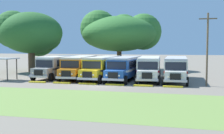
% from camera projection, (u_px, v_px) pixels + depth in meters
% --- Properties ---
extents(ground_plane, '(220.00, 220.00, 0.00)m').
position_uv_depth(ground_plane, '(100.00, 85.00, 30.78)').
color(ground_plane, slate).
extents(foreground_grass_strip, '(80.00, 10.64, 0.01)m').
position_uv_depth(foreground_grass_strip, '(66.00, 101.00, 22.13)').
color(foreground_grass_strip, olive).
rests_on(foreground_grass_strip, ground_plane).
extents(parked_bus_slot_0, '(2.82, 10.86, 2.82)m').
position_uv_depth(parked_bus_slot_0, '(60.00, 65.00, 39.33)').
color(parked_bus_slot_0, '#9E9993').
rests_on(parked_bus_slot_0, ground_plane).
extents(parked_bus_slot_1, '(3.48, 10.96, 2.82)m').
position_uv_depth(parked_bus_slot_1, '(80.00, 66.00, 38.21)').
color(parked_bus_slot_1, orange).
rests_on(parked_bus_slot_1, ground_plane).
extents(parked_bus_slot_2, '(2.82, 10.86, 2.82)m').
position_uv_depth(parked_bus_slot_2, '(103.00, 66.00, 37.04)').
color(parked_bus_slot_2, yellow).
rests_on(parked_bus_slot_2, ground_plane).
extents(parked_bus_slot_3, '(2.91, 10.87, 2.82)m').
position_uv_depth(parked_bus_slot_3, '(125.00, 67.00, 36.31)').
color(parked_bus_slot_3, '#23519E').
rests_on(parked_bus_slot_3, ground_plane).
extents(parked_bus_slot_4, '(3.42, 10.95, 2.82)m').
position_uv_depth(parked_bus_slot_4, '(149.00, 67.00, 36.08)').
color(parked_bus_slot_4, silver).
rests_on(parked_bus_slot_4, ground_plane).
extents(parked_bus_slot_5, '(2.90, 10.87, 2.82)m').
position_uv_depth(parked_bus_slot_5, '(176.00, 68.00, 35.11)').
color(parked_bus_slot_5, silver).
rests_on(parked_bus_slot_5, ground_plane).
extents(curb_wheelstop_0, '(2.00, 0.36, 0.15)m').
position_uv_depth(curb_wheelstop_0, '(37.00, 82.00, 33.12)').
color(curb_wheelstop_0, yellow).
rests_on(curb_wheelstop_0, ground_plane).
extents(curb_wheelstop_1, '(2.00, 0.36, 0.15)m').
position_uv_depth(curb_wheelstop_1, '(62.00, 83.00, 32.36)').
color(curb_wheelstop_1, yellow).
rests_on(curb_wheelstop_1, ground_plane).
extents(curb_wheelstop_2, '(2.00, 0.36, 0.15)m').
position_uv_depth(curb_wheelstop_2, '(88.00, 84.00, 31.60)').
color(curb_wheelstop_2, yellow).
rests_on(curb_wheelstop_2, ground_plane).
extents(curb_wheelstop_3, '(2.00, 0.36, 0.15)m').
position_uv_depth(curb_wheelstop_3, '(115.00, 85.00, 30.85)').
color(curb_wheelstop_3, yellow).
rests_on(curb_wheelstop_3, ground_plane).
extents(curb_wheelstop_4, '(2.00, 0.36, 0.15)m').
position_uv_depth(curb_wheelstop_4, '(143.00, 86.00, 30.09)').
color(curb_wheelstop_4, yellow).
rests_on(curb_wheelstop_4, ground_plane).
extents(curb_wheelstop_5, '(2.00, 0.36, 0.15)m').
position_uv_depth(curb_wheelstop_5, '(173.00, 87.00, 29.33)').
color(curb_wheelstop_5, yellow).
rests_on(curb_wheelstop_5, ground_plane).
extents(broad_shade_tree, '(13.73, 13.44, 10.37)m').
position_uv_depth(broad_shade_tree, '(120.00, 32.00, 50.69)').
color(broad_shade_tree, brown).
rests_on(broad_shade_tree, ground_plane).
extents(secondary_tree, '(10.71, 10.36, 9.85)m').
position_uv_depth(secondary_tree, '(31.00, 34.00, 47.02)').
color(secondary_tree, brown).
rests_on(secondary_tree, ground_plane).
extents(utility_pole, '(1.80, 0.20, 7.61)m').
position_uv_depth(utility_pole, '(207.00, 47.00, 30.05)').
color(utility_pole, brown).
rests_on(utility_pole, ground_plane).
extents(waiting_shelter, '(3.60, 2.60, 2.72)m').
position_uv_depth(waiting_shelter, '(1.00, 60.00, 35.67)').
color(waiting_shelter, brown).
rests_on(waiting_shelter, ground_plane).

